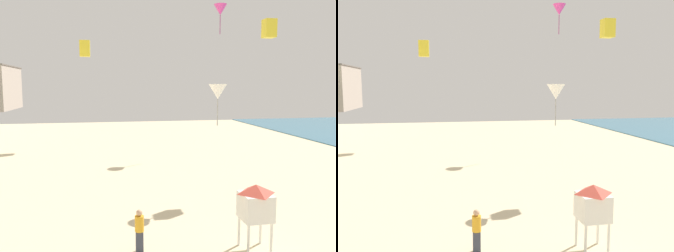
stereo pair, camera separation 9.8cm
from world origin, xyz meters
TOP-DOWN VIEW (x-y plane):
  - kite_flyer at (3.03, 12.59)m, footprint 0.34×0.34m
  - lifeguard_stand at (7.36, 11.95)m, footprint 1.10×1.10m
  - kite_yellow_box at (0.09, 37.41)m, footprint 1.03×1.03m
  - kite_yellow_box_2 at (12.01, 20.57)m, footprint 0.71×0.71m
  - kite_white_delta at (7.95, 18.24)m, footprint 1.00×1.00m
  - kite_magenta_delta at (12.86, 32.24)m, footprint 1.22×1.22m

SIDE VIEW (x-z plane):
  - kite_flyer at x=3.03m, z-range 0.10..1.74m
  - lifeguard_stand at x=7.36m, z-range 0.56..3.11m
  - kite_white_delta at x=7.95m, z-range 4.76..7.03m
  - kite_yellow_box_2 at x=12.01m, z-range 9.18..10.30m
  - kite_yellow_box at x=0.09m, z-range 9.21..10.84m
  - kite_magenta_delta at x=12.86m, z-range 11.94..14.71m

